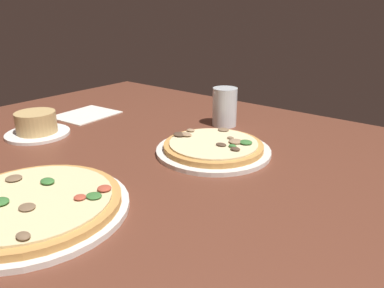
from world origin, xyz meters
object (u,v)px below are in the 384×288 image
at_px(ramekin_on_saucer, 37,125).
at_px(paper_menu, 86,115).
at_px(pizza_main, 213,148).
at_px(water_glass, 225,109).
at_px(pizza_side, 33,205).

bearing_deg(ramekin_on_saucer, paper_menu, -73.41).
xyz_separation_m(pizza_main, paper_menu, (0.49, -0.01, -0.01)).
relative_size(ramekin_on_saucer, water_glass, 1.52).
relative_size(water_glass, paper_menu, 0.62).
bearing_deg(pizza_main, pizza_side, 78.90).
height_order(pizza_main, water_glass, water_glass).
relative_size(pizza_side, water_glass, 2.92).
xyz_separation_m(pizza_side, water_glass, (0.02, -0.59, 0.03)).
height_order(pizza_main, ramekin_on_saucer, ramekin_on_saucer).
distance_m(water_glass, paper_menu, 0.43).
bearing_deg(pizza_side, paper_menu, -44.52).
bearing_deg(paper_menu, water_glass, -159.44).
bearing_deg(water_glass, ramekin_on_saucer, 48.55).
height_order(pizza_side, water_glass, water_glass).
bearing_deg(water_glass, pizza_main, 117.26).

